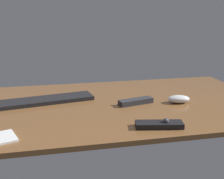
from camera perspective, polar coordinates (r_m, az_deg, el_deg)
The scene contains 5 objects.
desk at distance 141.57cm, azimuth 2.34°, elevation -2.89°, with size 140.00×84.00×2.00cm, color brown.
keyboard at distance 144.88cm, azimuth -12.79°, elevation -2.05°, with size 45.82×11.48×1.83cm, color black.
computer_mouse at distance 143.63cm, azimuth 12.81°, elevation -1.81°, with size 10.55×6.11×3.69cm, color silver.
media_remote at distance 113.45cm, azimuth 9.21°, elevation -6.70°, with size 18.71×9.02×3.58cm.
tv_remote at distance 138.98cm, azimuth 4.64°, elevation -2.33°, with size 16.81×4.70×2.41cm, color #2D2D33.
Camera 1 is at (-34.24, -130.01, 45.35)cm, focal length 47.10 mm.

